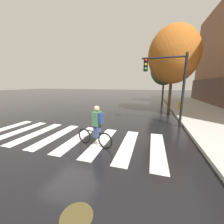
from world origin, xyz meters
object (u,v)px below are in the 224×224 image
object	(u,v)px
street_tree_mid	(165,69)
street_tree_near	(173,55)
manhole_cover	(77,216)
cyclist	(96,127)
traffic_light_near	(169,78)
fire_hydrant	(180,105)

from	to	relation	value
street_tree_mid	street_tree_near	bearing A→B (deg)	-89.80
manhole_cover	street_tree_near	bearing A→B (deg)	75.85
cyclist	street_tree_near	size ratio (longest dim) A/B	0.23
manhole_cover	traffic_light_near	xyz separation A→B (m)	(2.12, 6.72, 2.86)
traffic_light_near	street_tree_near	world-z (taller)	street_tree_near
fire_hydrant	street_tree_mid	bearing A→B (deg)	99.43
fire_hydrant	manhole_cover	bearing A→B (deg)	-107.62
traffic_light_near	cyclist	bearing A→B (deg)	-127.18
cyclist	fire_hydrant	xyz separation A→B (m)	(4.65, 9.24, -0.31)
cyclist	street_tree_mid	world-z (taller)	street_tree_mid
traffic_light_near	street_tree_mid	distance (m)	12.33
cyclist	fire_hydrant	distance (m)	10.35
traffic_light_near	fire_hydrant	bearing A→B (deg)	72.24
traffic_light_near	street_tree_near	xyz separation A→B (m)	(0.62, 4.17, 2.00)
cyclist	street_tree_near	world-z (taller)	street_tree_near
traffic_light_near	fire_hydrant	world-z (taller)	traffic_light_near
manhole_cover	cyclist	bearing A→B (deg)	105.52
cyclist	street_tree_mid	bearing A→B (deg)	77.65
manhole_cover	street_tree_near	size ratio (longest dim) A/B	0.09
traffic_light_near	street_tree_mid	world-z (taller)	street_tree_mid
fire_hydrant	street_tree_near	distance (m)	4.64
street_tree_near	street_tree_mid	distance (m)	8.04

